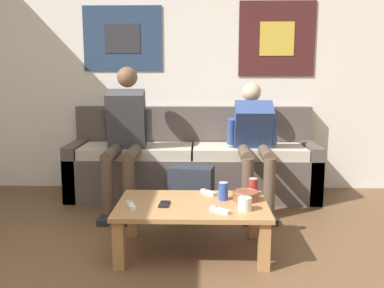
% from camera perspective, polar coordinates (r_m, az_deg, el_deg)
% --- Properties ---
extents(wall_back, '(10.00, 0.07, 2.55)m').
position_cam_1_polar(wall_back, '(4.46, -3.66, 10.42)').
color(wall_back, white).
rests_on(wall_back, ground_plane).
extents(couch, '(2.39, 0.65, 0.86)m').
position_cam_1_polar(couch, '(4.22, 0.10, -2.89)').
color(couch, '#564C47').
rests_on(couch, ground_plane).
extents(coffee_table, '(1.01, 0.64, 0.34)m').
position_cam_1_polar(coffee_table, '(2.92, 0.03, -8.96)').
color(coffee_table, '#B27F4C').
rests_on(coffee_table, ground_plane).
extents(person_seated_adult, '(0.47, 0.86, 1.26)m').
position_cam_1_polar(person_seated_adult, '(3.88, -8.96, 1.62)').
color(person_seated_adult, brown).
rests_on(person_seated_adult, ground_plane).
extents(person_seated_teen, '(0.47, 0.94, 1.11)m').
position_cam_1_polar(person_seated_teen, '(3.88, 8.28, 0.69)').
color(person_seated_teen, brown).
rests_on(person_seated_teen, ground_plane).
extents(backpack, '(0.39, 0.29, 0.45)m').
position_cam_1_polar(backpack, '(3.56, -0.11, -6.73)').
color(backpack, '#282D38').
rests_on(backpack, ground_plane).
extents(ceramic_bowl, '(0.18, 0.18, 0.07)m').
position_cam_1_polar(ceramic_bowl, '(2.98, 7.12, -6.78)').
color(ceramic_bowl, brown).
rests_on(ceramic_bowl, coffee_table).
extents(pillar_candle, '(0.09, 0.09, 0.10)m').
position_cam_1_polar(pillar_candle, '(2.77, 7.04, -7.93)').
color(pillar_candle, silver).
rests_on(pillar_candle, coffee_table).
extents(drink_can_blue, '(0.07, 0.07, 0.12)m').
position_cam_1_polar(drink_can_blue, '(2.97, 4.19, -6.29)').
color(drink_can_blue, '#28479E').
rests_on(drink_can_blue, coffee_table).
extents(drink_can_red, '(0.07, 0.07, 0.12)m').
position_cam_1_polar(drink_can_red, '(3.10, 8.14, -5.67)').
color(drink_can_red, maroon).
rests_on(drink_can_red, coffee_table).
extents(game_controller_near_left, '(0.13, 0.12, 0.03)m').
position_cam_1_polar(game_controller_near_left, '(2.73, 3.76, -8.80)').
color(game_controller_near_left, white).
rests_on(game_controller_near_left, coffee_table).
extents(game_controller_near_right, '(0.08, 0.15, 0.03)m').
position_cam_1_polar(game_controller_near_right, '(2.85, -8.13, -8.09)').
color(game_controller_near_right, white).
rests_on(game_controller_near_right, coffee_table).
extents(game_controller_far_center, '(0.11, 0.14, 0.03)m').
position_cam_1_polar(game_controller_far_center, '(3.11, 2.20, -6.47)').
color(game_controller_far_center, white).
rests_on(game_controller_far_center, coffee_table).
extents(cell_phone, '(0.07, 0.14, 0.01)m').
position_cam_1_polar(cell_phone, '(2.87, -3.71, -8.01)').
color(cell_phone, black).
rests_on(cell_phone, coffee_table).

